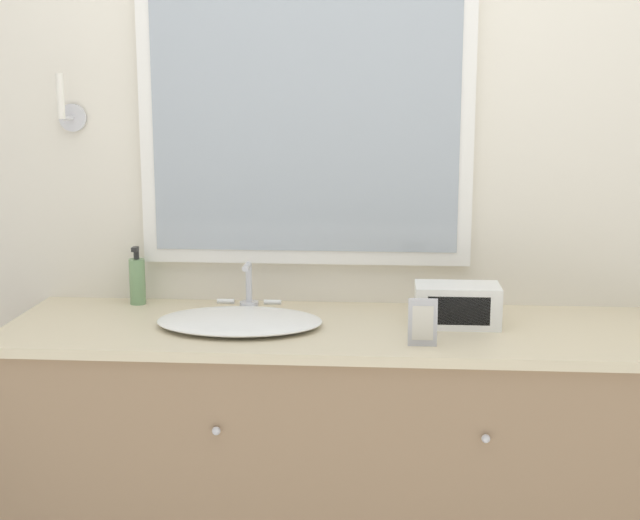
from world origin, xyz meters
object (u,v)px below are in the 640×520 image
soap_bottle (137,280)px  picture_frame (423,322)px  sink_basin (240,320)px  appliance_box (457,305)px

soap_bottle → picture_frame: soap_bottle is taller
sink_basin → soap_bottle: soap_bottle is taller
appliance_box → soap_bottle: bearing=169.4°
soap_bottle → picture_frame: 1.00m
sink_basin → soap_bottle: (-0.38, 0.25, 0.06)m
appliance_box → picture_frame: picture_frame is taller
soap_bottle → picture_frame: bearing=-24.3°
sink_basin → appliance_box: sink_basin is taller
sink_basin → appliance_box: bearing=4.9°
sink_basin → picture_frame: 0.56m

